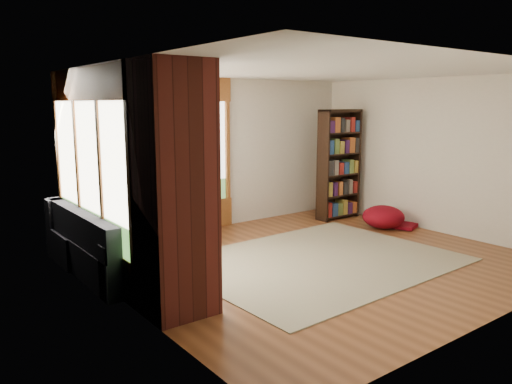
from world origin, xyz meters
TOP-DOWN VIEW (x-y plane):
  - floor at (0.00, 0.00)m, footprint 5.50×5.50m
  - ceiling at (0.00, 0.00)m, footprint 5.50×5.50m
  - wall_back at (0.00, 2.50)m, footprint 5.50×0.04m
  - wall_front at (0.00, -2.50)m, footprint 5.50×0.04m
  - wall_left at (-2.75, 0.00)m, footprint 0.04×5.00m
  - wall_right at (2.75, 0.00)m, footprint 0.04×5.00m
  - windows_back at (-1.20, 2.47)m, footprint 2.82×0.10m
  - windows_left at (-2.72, 1.20)m, footprint 0.10×2.62m
  - roller_blind at (-2.69, 2.03)m, footprint 0.03×0.72m
  - brick_chimney at (-2.40, -0.35)m, footprint 0.70×0.70m
  - sectional_sofa at (-1.95, 1.70)m, footprint 2.20×2.20m
  - area_rug at (-0.01, -0.03)m, footprint 3.76×2.92m
  - bookshelf at (2.14, 1.67)m, footprint 0.88×0.29m
  - pouf at (2.22, 0.64)m, footprint 0.87×0.87m
  - dog_tan at (-1.63, 1.51)m, footprint 0.91×0.63m
  - dog_brindle at (-2.23, 1.30)m, footprint 0.78×0.95m
  - throw_pillows at (-1.92, 1.85)m, footprint 1.98×1.68m

SIDE VIEW (x-z plane):
  - floor at x=0.00m, z-range 0.00..0.00m
  - area_rug at x=-0.01m, z-range 0.00..0.01m
  - pouf at x=2.22m, z-range 0.01..0.41m
  - sectional_sofa at x=-1.95m, z-range -0.10..0.70m
  - dog_brindle at x=-2.23m, z-range 0.54..1.00m
  - dog_tan at x=-1.63m, z-range 0.54..1.01m
  - throw_pillows at x=-1.92m, z-range 0.55..1.00m
  - bookshelf at x=2.14m, z-range 0.00..2.06m
  - wall_back at x=0.00m, z-range 0.00..2.60m
  - wall_front at x=0.00m, z-range 0.00..2.60m
  - wall_left at x=-2.75m, z-range 0.00..2.60m
  - wall_right at x=2.75m, z-range 0.00..2.60m
  - brick_chimney at x=-2.40m, z-range 0.00..2.60m
  - windows_back at x=-1.20m, z-range 0.40..2.30m
  - windows_left at x=-2.72m, z-range 0.40..2.30m
  - roller_blind at x=-2.69m, z-range 1.30..2.20m
  - ceiling at x=0.00m, z-range 2.60..2.60m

